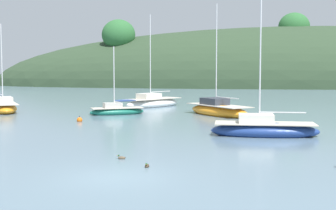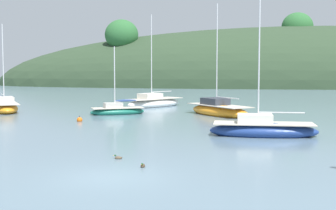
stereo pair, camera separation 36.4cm
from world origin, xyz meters
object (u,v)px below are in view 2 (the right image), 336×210
sailboat_orange_cutter (117,111)px  mooring_buoy_channel (80,120)px  sailboat_yellow_far (154,103)px  sailboat_navy_dinghy (4,107)px  duck_lone_left (143,166)px  sailboat_teal_outer (219,110)px  sailboat_black_sloop (263,129)px  duck_lone_right (118,158)px

sailboat_orange_cutter → mooring_buoy_channel: 6.17m
sailboat_yellow_far → sailboat_navy_dinghy: (-13.46, -7.24, -0.01)m
sailboat_orange_cutter → duck_lone_left: sailboat_orange_cutter is taller
sailboat_teal_outer → sailboat_black_sloop: size_ratio=1.15×
sailboat_orange_cutter → mooring_buoy_channel: (-1.68, -5.93, -0.21)m
sailboat_navy_dinghy → sailboat_black_sloop: bearing=-30.7°
sailboat_yellow_far → sailboat_navy_dinghy: bearing=-151.7°
sailboat_orange_cutter → sailboat_teal_outer: bearing=1.7°
mooring_buoy_channel → sailboat_navy_dinghy: bearing=142.6°
sailboat_orange_cutter → mooring_buoy_channel: size_ratio=11.57×
sailboat_yellow_far → duck_lone_right: 29.28m
sailboat_black_sloop → sailboat_navy_dinghy: 26.95m
sailboat_black_sloop → duck_lone_left: sailboat_black_sloop is taller
sailboat_teal_outer → duck_lone_left: 22.60m
sailboat_teal_outer → mooring_buoy_channel: bearing=-150.1°
sailboat_navy_dinghy → mooring_buoy_channel: (9.69, -7.41, -0.31)m
sailboat_orange_cutter → duck_lone_left: size_ratio=14.69×
sailboat_orange_cutter → duck_lone_right: bearing=-77.5°
sailboat_yellow_far → mooring_buoy_channel: sailboat_yellow_far is taller
sailboat_black_sloop → duck_lone_left: size_ratio=20.53×
duck_lone_left → sailboat_yellow_far: bearing=97.1°
sailboat_teal_outer → duck_lone_right: (-4.54, -20.73, -0.39)m
duck_lone_right → sailboat_black_sloop: bearing=48.4°
sailboat_teal_outer → sailboat_black_sloop: 12.86m
sailboat_teal_outer → duck_lone_left: sailboat_teal_outer is taller
sailboat_teal_outer → duck_lone_left: (-3.12, -22.38, -0.39)m
sailboat_teal_outer → sailboat_black_sloop: bearing=-77.8°
sailboat_yellow_far → sailboat_navy_dinghy: sailboat_yellow_far is taller
sailboat_orange_cutter → sailboat_black_sloop: (11.79, -12.31, 0.07)m
sailboat_teal_outer → sailboat_navy_dinghy: 20.49m
sailboat_black_sloop → mooring_buoy_channel: bearing=154.7°
sailboat_navy_dinghy → sailboat_teal_outer: bearing=-3.4°
duck_lone_left → sailboat_teal_outer: bearing=82.1°
duck_lone_left → sailboat_black_sloop: bearing=59.3°
sailboat_teal_outer → mooring_buoy_channel: size_ratio=18.62×
mooring_buoy_channel → duck_lone_left: mooring_buoy_channel is taller
sailboat_yellow_far → duck_lone_left: 31.07m
sailboat_teal_outer → mooring_buoy_channel: sailboat_teal_outer is taller
sailboat_teal_outer → sailboat_orange_cutter: bearing=-178.3°
sailboat_black_sloop → duck_lone_right: (-7.25, -8.16, -0.35)m
mooring_buoy_channel → duck_lone_left: size_ratio=1.27×
sailboat_black_sloop → sailboat_navy_dinghy: (-23.16, 13.78, 0.03)m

